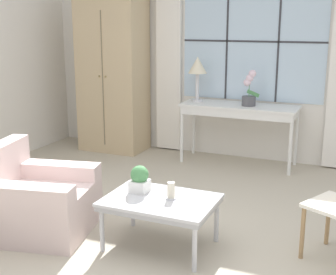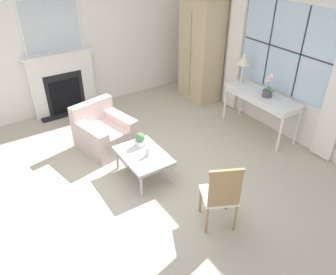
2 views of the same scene
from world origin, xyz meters
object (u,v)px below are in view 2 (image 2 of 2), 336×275
coffee_table (143,156)px  potted_plant_small (140,139)px  table_lamp (244,61)px  fireplace (61,78)px  armchair_upholstered (104,133)px  side_chair_wooden (222,194)px  pillar_candle (148,152)px  armoire (201,50)px  console_table (262,98)px  potted_orchid (268,87)px

coffee_table → potted_plant_small: bearing=161.6°
table_lamp → fireplace: bearing=-127.6°
fireplace → coffee_table: fireplace is taller
armchair_upholstered → side_chair_wooden: size_ratio=1.03×
armchair_upholstered → fireplace: bearing=-175.1°
pillar_candle → armoire: bearing=128.1°
table_lamp → pillar_candle: 2.78m
pillar_candle → coffee_table: bearing=-158.9°
fireplace → console_table: size_ratio=1.56×
armchair_upholstered → pillar_candle: (1.23, 0.20, 0.23)m
table_lamp → side_chair_wooden: table_lamp is taller
coffee_table → fireplace: bearing=-173.8°
side_chair_wooden → potted_orchid: bearing=121.4°
side_chair_wooden → pillar_candle: side_chair_wooden is taller
console_table → pillar_candle: 2.55m
armoire → potted_orchid: armoire is taller
console_table → potted_plant_small: size_ratio=6.48×
armoire → armchair_upholstered: size_ratio=2.17×
potted_orchid → side_chair_wooden: (1.37, -2.25, -0.41)m
armoire → table_lamp: armoire is taller
table_lamp → coffee_table: bearing=-76.4°
fireplace → side_chair_wooden: fireplace is taller
armoire → console_table: armoire is taller
armoire → coffee_table: bearing=-53.4°
pillar_candle → side_chair_wooden: bearing=11.2°
table_lamp → armchair_upholstered: size_ratio=0.57×
fireplace → coffee_table: bearing=6.2°
potted_plant_small → coffee_table: bearing=-18.4°
potted_orchid → potted_plant_small: potted_orchid is taller
potted_orchid → armchair_upholstered: 3.08m
fireplace → coffee_table: size_ratio=2.58×
coffee_table → pillar_candle: 0.14m
potted_orchid → coffee_table: 2.63m
potted_orchid → pillar_candle: potted_orchid is taller
armoire → side_chair_wooden: bearing=-33.8°
armoire → table_lamp: bearing=1.9°
table_lamp → potted_plant_small: (0.40, -2.53, -0.71)m
potted_plant_small → pillar_candle: 0.32m
armoire → pillar_candle: size_ratio=14.70×
armoire → potted_orchid: bearing=-0.3°
fireplace → armchair_upholstered: size_ratio=2.24×
armoire → side_chair_wooden: (3.37, -2.26, -0.58)m
potted_orchid → side_chair_wooden: 2.67m
fireplace → table_lamp: 3.72m
table_lamp → armchair_upholstered: (-0.52, -2.77, -0.99)m
armoire → armchair_upholstered: bearing=-74.6°
fireplace → console_table: bearing=45.3°
armoire → potted_plant_small: (1.68, -2.49, -0.60)m
potted_orchid → table_lamp: bearing=175.9°
armoire → potted_orchid: (2.00, -0.01, -0.17)m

